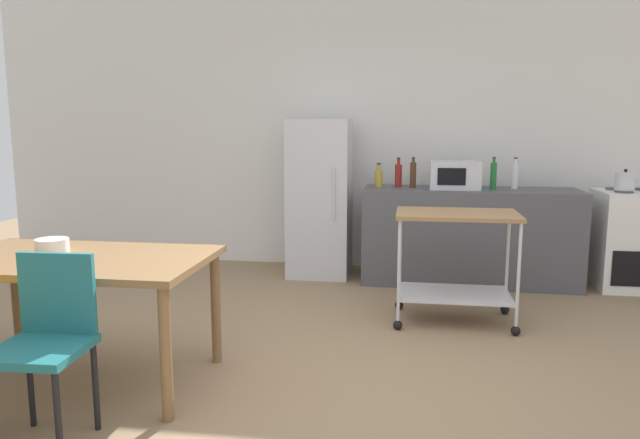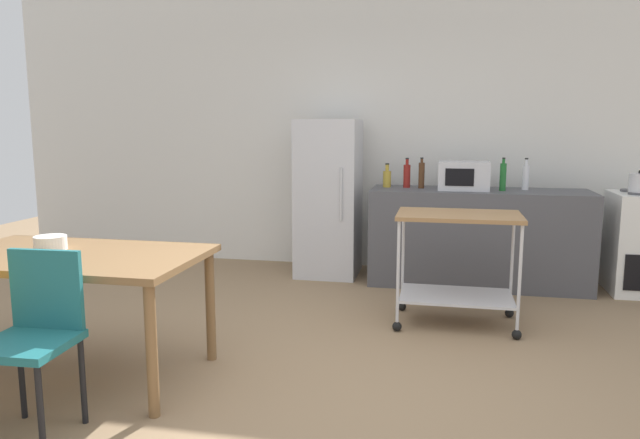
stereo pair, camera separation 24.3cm
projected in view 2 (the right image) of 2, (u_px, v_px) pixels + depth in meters
name	position (u px, v px, depth m)	size (l,w,h in m)	color
ground_plane	(332.00, 396.00, 3.32)	(12.00, 12.00, 0.00)	#8C7051
back_wall	(390.00, 129.00, 6.18)	(8.40, 0.12, 2.90)	silver
kitchen_counter	(478.00, 238.00, 5.58)	(2.00, 0.64, 0.90)	#4C4C51
dining_table	(73.00, 267.00, 3.50)	(1.50, 0.90, 0.75)	brown
chair_teal	(34.00, 330.00, 2.86)	(0.42, 0.42, 0.89)	#1E666B
refrigerator	(329.00, 198.00, 5.92)	(0.60, 0.63, 1.55)	silver
kitchen_cart	(458.00, 250.00, 4.43)	(0.91, 0.57, 0.85)	olive
bottle_sesame_oil	(387.00, 178.00, 5.75)	(0.08, 0.08, 0.23)	gold
bottle_wine	(407.00, 175.00, 5.70)	(0.07, 0.07, 0.28)	maroon
bottle_sparkling_water	(422.00, 175.00, 5.64)	(0.06, 0.06, 0.29)	#4C2D19
microwave	(464.00, 176.00, 5.51)	(0.46, 0.35, 0.26)	silver
bottle_vinegar	(503.00, 176.00, 5.42)	(0.06, 0.06, 0.30)	#1E6628
bottle_olive_oil	(526.00, 177.00, 5.50)	(0.06, 0.06, 0.29)	silver
fruit_bowl	(50.00, 243.00, 3.58)	(0.19, 0.19, 0.08)	white
kettle	(639.00, 183.00, 5.14)	(0.24, 0.17, 0.19)	silver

